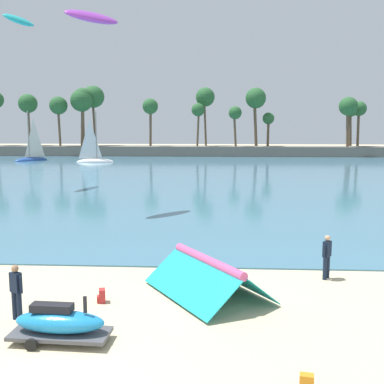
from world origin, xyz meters
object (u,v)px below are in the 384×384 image
(sailboat_far_left, at_px, (32,156))
(kite_aloft_low_near_shore, at_px, (92,17))
(person_at_waterline, at_px, (327,256))
(backpack_spare, at_px, (102,296))
(watercraft_on_trailer, at_px, (59,323))
(person_rigging_by_gear, at_px, (16,291))
(kite_aloft_drifting_left, at_px, (19,20))
(sailboat_toward_headland, at_px, (94,157))
(backpack_near_kite, at_px, (307,384))
(folded_kite, at_px, (208,270))

(sailboat_far_left, distance_m, kite_aloft_low_near_shore, 49.20)
(person_at_waterline, height_order, backpack_spare, person_at_waterline)
(watercraft_on_trailer, height_order, backpack_spare, watercraft_on_trailer)
(person_rigging_by_gear, xyz_separation_m, kite_aloft_low_near_shore, (-1.94, 16.64, 11.32))
(kite_aloft_drifting_left, bearing_deg, sailboat_far_left, -143.22)
(backpack_spare, xyz_separation_m, sailboat_toward_headland, (-15.08, 55.44, 0.59))
(watercraft_on_trailer, height_order, person_rigging_by_gear, person_rigging_by_gear)
(backpack_spare, bearing_deg, kite_aloft_low_near_shore, 105.05)
(kite_aloft_drifting_left, bearing_deg, person_at_waterline, 57.14)
(person_rigging_by_gear, xyz_separation_m, person_at_waterline, (9.89, 4.21, 0.00))
(kite_aloft_drifting_left, bearing_deg, sailboat_toward_headland, -161.39)
(backpack_near_kite, xyz_separation_m, sailboat_toward_headland, (-20.71, 60.26, 0.59))
(backpack_near_kite, height_order, backpack_spare, same)
(person_at_waterline, relative_size, kite_aloft_low_near_shore, 0.44)
(sailboat_far_left, relative_size, kite_aloft_drifting_left, 2.23)
(person_rigging_by_gear, height_order, person_at_waterline, same)
(backpack_spare, distance_m, sailboat_toward_headland, 57.46)
(backpack_spare, bearing_deg, person_at_waterline, 19.42)
(person_rigging_by_gear, relative_size, kite_aloft_low_near_shore, 0.44)
(watercraft_on_trailer, relative_size, person_rigging_by_gear, 1.59)
(backpack_near_kite, relative_size, sailboat_far_left, 0.05)
(folded_kite, bearing_deg, sailboat_far_left, 117.13)
(kite_aloft_low_near_shore, distance_m, kite_aloft_drifting_left, 14.84)
(backpack_near_kite, relative_size, sailboat_toward_headland, 0.05)
(person_rigging_by_gear, xyz_separation_m, sailboat_toward_headland, (-12.95, 56.92, -0.10))
(person_rigging_by_gear, height_order, backpack_spare, person_rigging_by_gear)
(person_at_waterline, bearing_deg, folded_kite, -157.27)
(person_at_waterline, bearing_deg, sailboat_toward_headland, 113.43)
(watercraft_on_trailer, height_order, backpack_near_kite, watercraft_on_trailer)
(person_at_waterline, distance_m, backpack_near_kite, 7.88)
(person_at_waterline, xyz_separation_m, kite_aloft_low_near_shore, (-11.83, 12.42, 11.32))
(sailboat_toward_headland, relative_size, sailboat_far_left, 0.98)
(folded_kite, bearing_deg, person_rigging_by_gear, -156.63)
(kite_aloft_low_near_shore, bearing_deg, sailboat_far_left, 69.05)
(backpack_spare, distance_m, sailboat_far_left, 63.30)
(person_at_waterline, distance_m, sailboat_far_left, 64.48)
(sailboat_toward_headland, height_order, kite_aloft_drifting_left, kite_aloft_drifting_left)
(folded_kite, height_order, backpack_spare, folded_kite)
(sailboat_far_left, distance_m, kite_aloft_drifting_left, 36.41)
(backpack_spare, relative_size, sailboat_far_left, 0.05)
(person_at_waterline, relative_size, backpack_near_kite, 3.78)
(sailboat_toward_headland, bearing_deg, person_rigging_by_gear, -77.18)
(folded_kite, xyz_separation_m, person_rigging_by_gear, (-5.54, -2.39, 0.04))
(backpack_near_kite, bearing_deg, backpack_spare, 139.40)
(person_rigging_by_gear, distance_m, sailboat_far_left, 63.84)
(backpack_spare, relative_size, sailboat_toward_headland, 0.05)
(watercraft_on_trailer, bearing_deg, backpack_near_kite, -18.66)
(person_at_waterline, height_order, kite_aloft_low_near_shore, kite_aloft_low_near_shore)
(sailboat_toward_headland, height_order, kite_aloft_low_near_shore, kite_aloft_low_near_shore)
(person_rigging_by_gear, bearing_deg, folded_kite, 23.37)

